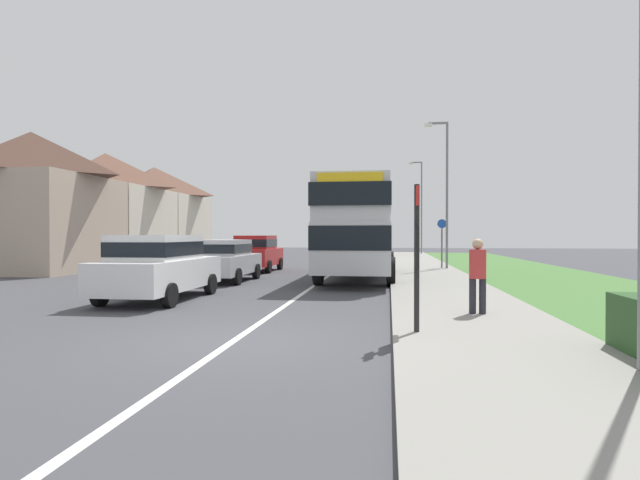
{
  "coord_description": "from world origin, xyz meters",
  "views": [
    {
      "loc": [
        2.53,
        -7.95,
        1.75
      ],
      "look_at": [
        0.54,
        6.56,
        1.6
      ],
      "focal_mm": 28.17,
      "sensor_mm": 36.0,
      "label": 1
    }
  ],
  "objects_px": {
    "double_decker_bus": "(359,225)",
    "street_lamp_mid": "(445,185)",
    "parked_car_white": "(159,265)",
    "parked_car_silver": "(225,258)",
    "pedestrian_at_stop": "(478,272)",
    "street_lamp_near": "(636,11)",
    "street_lamp_far": "(420,202)",
    "bus_stop_sign": "(417,247)",
    "cycle_route_sign": "(442,241)",
    "parked_car_red": "(257,252)"
  },
  "relations": [
    {
      "from": "bus_stop_sign",
      "to": "cycle_route_sign",
      "type": "distance_m",
      "value": 16.91
    },
    {
      "from": "bus_stop_sign",
      "to": "street_lamp_near",
      "type": "height_order",
      "value": "street_lamp_near"
    },
    {
      "from": "parked_car_red",
      "to": "pedestrian_at_stop",
      "type": "relative_size",
      "value": 2.34
    },
    {
      "from": "parked_car_red",
      "to": "bus_stop_sign",
      "type": "distance_m",
      "value": 16.28
    },
    {
      "from": "parked_car_white",
      "to": "pedestrian_at_stop",
      "type": "height_order",
      "value": "parked_car_white"
    },
    {
      "from": "parked_car_red",
      "to": "bus_stop_sign",
      "type": "height_order",
      "value": "bus_stop_sign"
    },
    {
      "from": "cycle_route_sign",
      "to": "street_lamp_far",
      "type": "bearing_deg",
      "value": 89.63
    },
    {
      "from": "parked_car_silver",
      "to": "pedestrian_at_stop",
      "type": "distance_m",
      "value": 10.78
    },
    {
      "from": "parked_car_red",
      "to": "bus_stop_sign",
      "type": "relative_size",
      "value": 1.5
    },
    {
      "from": "parked_car_silver",
      "to": "street_lamp_mid",
      "type": "xyz_separation_m",
      "value": [
        8.78,
        7.04,
        3.31
      ]
    },
    {
      "from": "parked_car_red",
      "to": "cycle_route_sign",
      "type": "bearing_deg",
      "value": 12.44
    },
    {
      "from": "double_decker_bus",
      "to": "parked_car_red",
      "type": "distance_m",
      "value": 6.3
    },
    {
      "from": "street_lamp_mid",
      "to": "bus_stop_sign",
      "type": "bearing_deg",
      "value": -97.76
    },
    {
      "from": "parked_car_silver",
      "to": "parked_car_red",
      "type": "relative_size",
      "value": 1.05
    },
    {
      "from": "double_decker_bus",
      "to": "street_lamp_mid",
      "type": "relative_size",
      "value": 1.32
    },
    {
      "from": "double_decker_bus",
      "to": "parked_car_white",
      "type": "relative_size",
      "value": 2.12
    },
    {
      "from": "street_lamp_mid",
      "to": "parked_car_white",
      "type": "bearing_deg",
      "value": -125.48
    },
    {
      "from": "parked_car_silver",
      "to": "parked_car_white",
      "type": "bearing_deg",
      "value": -90.39
    },
    {
      "from": "pedestrian_at_stop",
      "to": "street_lamp_far",
      "type": "bearing_deg",
      "value": 88.45
    },
    {
      "from": "parked_car_white",
      "to": "parked_car_silver",
      "type": "relative_size",
      "value": 1.09
    },
    {
      "from": "street_lamp_near",
      "to": "parked_car_silver",
      "type": "bearing_deg",
      "value": 127.97
    },
    {
      "from": "street_lamp_far",
      "to": "pedestrian_at_stop",
      "type": "bearing_deg",
      "value": -91.55
    },
    {
      "from": "parked_car_red",
      "to": "pedestrian_at_stop",
      "type": "height_order",
      "value": "parked_car_red"
    },
    {
      "from": "bus_stop_sign",
      "to": "street_lamp_far",
      "type": "relative_size",
      "value": 0.32
    },
    {
      "from": "parked_car_white",
      "to": "bus_stop_sign",
      "type": "xyz_separation_m",
      "value": [
        6.57,
        -4.14,
        0.59
      ]
    },
    {
      "from": "parked_car_red",
      "to": "bus_stop_sign",
      "type": "xyz_separation_m",
      "value": [
        6.74,
        -14.81,
        0.6
      ]
    },
    {
      "from": "parked_car_white",
      "to": "pedestrian_at_stop",
      "type": "bearing_deg",
      "value": -14.27
    },
    {
      "from": "parked_car_white",
      "to": "cycle_route_sign",
      "type": "relative_size",
      "value": 1.78
    },
    {
      "from": "parked_car_silver",
      "to": "parked_car_red",
      "type": "height_order",
      "value": "parked_car_red"
    },
    {
      "from": "parked_car_red",
      "to": "cycle_route_sign",
      "type": "relative_size",
      "value": 1.55
    },
    {
      "from": "parked_car_white",
      "to": "bus_stop_sign",
      "type": "distance_m",
      "value": 7.79
    },
    {
      "from": "double_decker_bus",
      "to": "cycle_route_sign",
      "type": "relative_size",
      "value": 3.79
    },
    {
      "from": "street_lamp_near",
      "to": "street_lamp_far",
      "type": "bearing_deg",
      "value": 90.31
    },
    {
      "from": "parked_car_white",
      "to": "parked_car_silver",
      "type": "xyz_separation_m",
      "value": [
        0.04,
        5.33,
        -0.08
      ]
    },
    {
      "from": "bus_stop_sign",
      "to": "street_lamp_near",
      "type": "xyz_separation_m",
      "value": [
        2.47,
        -2.06,
        2.9
      ]
    },
    {
      "from": "parked_car_silver",
      "to": "street_lamp_mid",
      "type": "height_order",
      "value": "street_lamp_mid"
    },
    {
      "from": "double_decker_bus",
      "to": "bus_stop_sign",
      "type": "bearing_deg",
      "value": -81.75
    },
    {
      "from": "double_decker_bus",
      "to": "street_lamp_far",
      "type": "xyz_separation_m",
      "value": [
        3.9,
        24.33,
        2.46
      ]
    },
    {
      "from": "pedestrian_at_stop",
      "to": "bus_stop_sign",
      "type": "distance_m",
      "value": 2.58
    },
    {
      "from": "cycle_route_sign",
      "to": "street_lamp_mid",
      "type": "distance_m",
      "value": 2.76
    },
    {
      "from": "street_lamp_far",
      "to": "parked_car_red",
      "type": "bearing_deg",
      "value": -113.37
    },
    {
      "from": "double_decker_bus",
      "to": "parked_car_white",
      "type": "bearing_deg",
      "value": -124.49
    },
    {
      "from": "pedestrian_at_stop",
      "to": "street_lamp_mid",
      "type": "distance_m",
      "value": 14.77
    },
    {
      "from": "double_decker_bus",
      "to": "street_lamp_near",
      "type": "bearing_deg",
      "value": -72.91
    },
    {
      "from": "parked_car_silver",
      "to": "street_lamp_near",
      "type": "height_order",
      "value": "street_lamp_near"
    },
    {
      "from": "pedestrian_at_stop",
      "to": "street_lamp_near",
      "type": "xyz_separation_m",
      "value": [
        1.12,
        -4.19,
        3.46
      ]
    },
    {
      "from": "cycle_route_sign",
      "to": "parked_car_red",
      "type": "bearing_deg",
      "value": -167.56
    },
    {
      "from": "pedestrian_at_stop",
      "to": "street_lamp_near",
      "type": "relative_size",
      "value": 0.21
    },
    {
      "from": "bus_stop_sign",
      "to": "cycle_route_sign",
      "type": "height_order",
      "value": "bus_stop_sign"
    },
    {
      "from": "parked_car_white",
      "to": "bus_stop_sign",
      "type": "bearing_deg",
      "value": -32.23
    }
  ]
}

